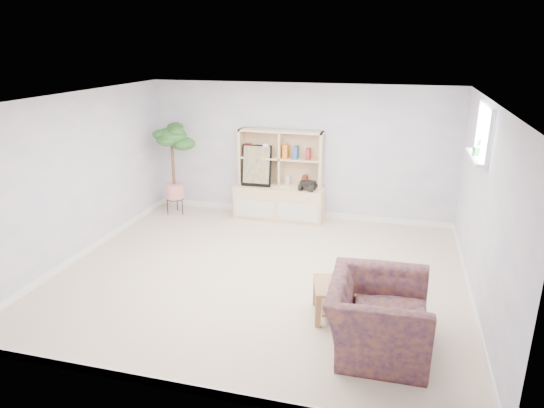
% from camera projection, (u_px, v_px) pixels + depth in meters
% --- Properties ---
extents(floor, '(5.50, 5.00, 0.01)m').
position_uv_depth(floor, '(260.00, 273.00, 6.74)').
color(floor, beige).
rests_on(floor, ground).
extents(ceiling, '(5.50, 5.00, 0.01)m').
position_uv_depth(ceiling, '(259.00, 98.00, 5.98)').
color(ceiling, white).
rests_on(ceiling, walls).
extents(walls, '(5.51, 5.01, 2.40)m').
position_uv_depth(walls, '(260.00, 191.00, 6.36)').
color(walls, '#B4ADD7').
rests_on(walls, floor).
extents(baseboard, '(5.50, 5.00, 0.10)m').
position_uv_depth(baseboard, '(260.00, 270.00, 6.72)').
color(baseboard, white).
rests_on(baseboard, floor).
extents(window, '(0.10, 0.98, 0.68)m').
position_uv_depth(window, '(484.00, 132.00, 5.99)').
color(window, '#C9E5FF').
rests_on(window, walls).
extents(window_sill, '(0.14, 1.00, 0.04)m').
position_uv_depth(window_sill, '(476.00, 157.00, 6.10)').
color(window_sill, white).
rests_on(window_sill, walls).
extents(storage_unit, '(1.60, 0.54, 1.60)m').
position_uv_depth(storage_unit, '(279.00, 176.00, 8.61)').
color(storage_unit, beige).
rests_on(storage_unit, floor).
extents(poster, '(0.54, 0.14, 0.74)m').
position_uv_depth(poster, '(257.00, 166.00, 8.61)').
color(poster, gold).
rests_on(poster, storage_unit).
extents(toy_truck, '(0.40, 0.31, 0.19)m').
position_uv_depth(toy_truck, '(308.00, 185.00, 8.43)').
color(toy_truck, black).
rests_on(toy_truck, storage_unit).
extents(coffee_table, '(1.10, 0.76, 0.41)m').
position_uv_depth(coffee_table, '(357.00, 300.00, 5.63)').
color(coffee_table, olive).
rests_on(coffee_table, floor).
extents(table_plant, '(0.28, 0.26, 0.27)m').
position_uv_depth(table_plant, '(370.00, 278.00, 5.43)').
color(table_plant, '#21622B').
rests_on(table_plant, coffee_table).
extents(floor_tree, '(0.76, 0.76, 1.69)m').
position_uv_depth(floor_tree, '(173.00, 170.00, 8.84)').
color(floor_tree, '#225527').
rests_on(floor_tree, floor).
extents(armchair, '(1.03, 1.17, 0.86)m').
position_uv_depth(armchair, '(378.00, 312.00, 4.97)').
color(armchair, '#14143D').
rests_on(armchair, floor).
extents(sill_plant, '(0.13, 0.11, 0.22)m').
position_uv_depth(sill_plant, '(477.00, 147.00, 6.05)').
color(sill_plant, '#225527').
rests_on(sill_plant, window_sill).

